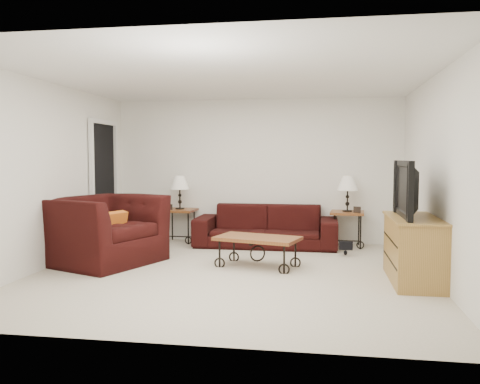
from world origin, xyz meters
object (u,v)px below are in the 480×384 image
Objects in this scene: coffee_table at (258,252)px; television at (413,189)px; tv_stand at (414,249)px; side_table_right at (347,229)px; sofa at (266,226)px; lamp_left at (180,192)px; side_table_left at (180,226)px; armchair at (104,230)px; lamp_right at (347,194)px; backpack at (346,242)px.

television is at bearing -14.72° from coffee_table.
tv_stand reaches higher than coffee_table.
side_table_right reaches higher than coffee_table.
side_table_right is at bearing 7.68° from sofa.
lamp_left reaches higher than coffee_table.
side_table_left is 0.53× the size of coffee_table.
armchair is 4.16m from television.
side_table_right is 0.45× the size of tv_stand.
sofa is 1.63× the size of armchair.
lamp_right reaches higher than backpack.
armchair reaches higher than side_table_left.
coffee_table is 2.02m from tv_stand.
sofa is at bearing -6.69° from lamp_left.
backpack is at bearing -94.16° from lamp_right.
tv_stand is at bearing -32.75° from side_table_left.
tv_stand is (1.94, -0.51, 0.18)m from coffee_table.
television is (-0.02, 0.00, 0.73)m from tv_stand.
side_table_left is at bearing 180.00° from lamp_right.
coffee_table is 0.95× the size of television.
television is (1.92, -0.51, 0.91)m from coffee_table.
side_table_left is at bearing 4.83° from armchair.
armchair is 1.11× the size of tv_stand.
sofa is 1.63m from lamp_left.
backpack is at bearing -14.80° from side_table_left.
lamp_left reaches higher than sofa.
sofa is at bearing -172.32° from side_table_right.
side_table_left is 0.50× the size of television.
side_table_right is at bearing 54.31° from coffee_table.
tv_stand reaches higher than backpack.
sofa is 1.60m from coffee_table.
tv_stand is 3.25× the size of backpack.
lamp_left is 0.45× the size of tv_stand.
lamp_right is 0.45× the size of tv_stand.
side_table_left is 0.45× the size of tv_stand.
side_table_left reaches higher than coffee_table.
lamp_left is at bearing 0.00° from side_table_left.
lamp_left is 4.20m from television.
lamp_left is 2.48m from coffee_table.
backpack is (-0.73, 1.53, -0.19)m from tv_stand.
coffee_table is at bearing -47.98° from side_table_left.
lamp_right is at bearing -164.03° from television.
backpack is at bearing 115.32° from tv_stand.
coffee_table is 0.85× the size of tv_stand.
side_table_right is 1.00× the size of lamp_right.
lamp_right is at bearing -0.00° from lamp_left.
sofa is at bearing -6.69° from side_table_left.
lamp_right is at bearing -0.00° from side_table_left.
side_table_left is at bearing 173.31° from sofa.
sofa is at bearing 133.73° from tv_stand.
backpack is at bearing -94.16° from side_table_right.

